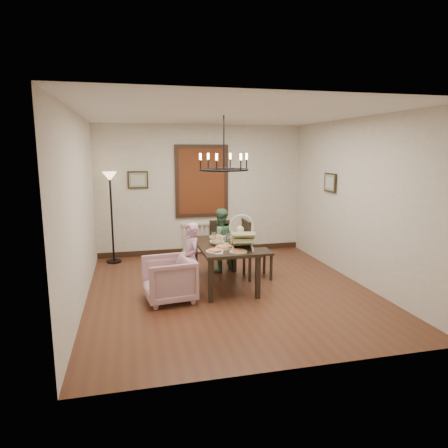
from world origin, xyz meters
name	(u,v)px	position (x,y,z in m)	size (l,w,h in m)	color
room_shell	(224,202)	(0.00, 0.37, 1.40)	(4.51, 5.00, 2.81)	#512A1B
dining_table	(224,249)	(-0.04, 0.23, 0.63)	(0.86, 1.53, 0.72)	black
chair_far	(220,244)	(0.15, 1.31, 0.45)	(0.40, 0.40, 0.91)	black
chair_right	(258,248)	(0.65, 0.51, 0.54)	(0.47, 0.47, 1.08)	black
armchair	(169,279)	(-1.00, -0.25, 0.34)	(0.72, 0.74, 0.67)	#C99A9E
elderly_woman	(191,266)	(-0.64, -0.09, 0.48)	(0.35, 0.23, 0.96)	#C98EAB
seated_man	(220,245)	(0.09, 1.06, 0.50)	(0.48, 0.38, 0.99)	#467550
baby_bouncer	(242,237)	(0.18, -0.14, 0.90)	(0.42, 0.58, 0.38)	beige
salad_bowl	(217,243)	(-0.15, 0.24, 0.75)	(0.28, 0.28, 0.07)	white
pizza_platter	(224,247)	(-0.09, -0.03, 0.74)	(0.29, 0.29, 0.04)	tan
drinking_glass	(228,238)	(0.07, 0.38, 0.79)	(0.08, 0.08, 0.16)	silver
window_blinds	(202,181)	(0.00, 2.46, 1.60)	(1.00, 0.03, 1.40)	brown
radiator	(202,237)	(0.00, 2.48, 0.35)	(0.92, 0.12, 0.62)	silver
picture_back	(138,180)	(-1.35, 2.47, 1.65)	(0.42, 0.03, 0.36)	black
picture_right	(330,183)	(2.21, 0.90, 1.65)	(0.42, 0.03, 0.36)	black
floor_lamp	(112,219)	(-1.90, 2.15, 0.90)	(0.30, 0.30, 1.80)	black
chandelier	(224,170)	(-0.04, 0.23, 1.95)	(0.80, 0.80, 0.04)	black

